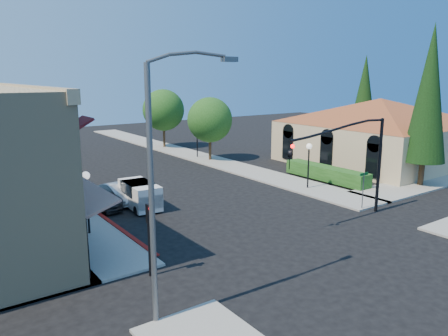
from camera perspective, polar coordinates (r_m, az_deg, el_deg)
ground at (r=23.18m, az=10.50°, el=-9.97°), size 120.00×120.00×0.00m
sidewalk_left at (r=43.21m, az=-25.54°, el=-0.58°), size 3.50×50.00×0.12m
sidewalk_right at (r=49.14m, az=-5.11°, el=1.95°), size 3.50×50.00×0.12m
curb_red_strip at (r=25.88m, az=-13.76°, el=-7.75°), size 0.25×10.00×0.06m
mission_building at (r=46.17m, az=19.58°, el=5.29°), size 30.12×30.12×6.40m
hedge at (r=37.25m, az=13.15°, el=-1.66°), size 1.40×8.00×1.10m
conifer_near at (r=37.01m, az=25.19°, el=8.76°), size 3.20×3.20×12.50m
conifer_far at (r=54.64m, az=17.83°, el=9.09°), size 3.20×3.20×11.00m
street_tree_a at (r=44.39m, az=-1.86°, el=6.30°), size 4.56×4.56×6.48m
street_tree_b at (r=52.95m, az=-7.92°, el=7.50°), size 4.94×4.94×7.02m
signal_mast_arm at (r=27.35m, az=17.16°, el=1.98°), size 8.01×0.39×6.00m
secondary_signal at (r=18.98m, az=-9.70°, el=-7.49°), size 0.28×0.42×3.32m
cobra_streetlight at (r=14.73m, az=-8.31°, el=-1.17°), size 3.60×0.25×9.31m
street_name_sign at (r=29.53m, az=17.75°, el=-2.09°), size 0.80×0.06×2.50m
lamppost_left_near at (r=24.59m, az=-17.53°, el=-2.35°), size 0.44×0.44×3.57m
lamppost_left_far at (r=37.93m, az=-24.17°, el=2.06°), size 0.44×0.44×3.57m
lamppost_right_near at (r=33.72m, az=11.02°, el=1.77°), size 0.44×0.44×3.57m
lamppost_right_far at (r=46.07m, az=-3.55°, el=4.67°), size 0.44×0.44×3.57m
white_van at (r=29.25m, az=-10.92°, el=-3.30°), size 1.92×3.94×1.70m
parked_car_a at (r=29.52m, az=-15.46°, el=-4.24°), size 1.64×3.41×1.12m
parked_car_b at (r=30.87m, az=-13.68°, el=-3.26°), size 1.89×4.11×1.31m
parked_car_c at (r=36.92m, az=-19.78°, el=-1.20°), size 1.94×4.33×1.23m
parked_car_d at (r=42.66m, az=-21.90°, el=0.22°), size 1.89×3.84×1.05m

